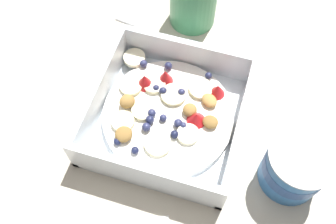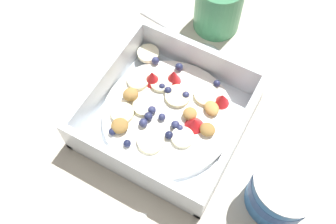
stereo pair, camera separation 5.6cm
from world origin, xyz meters
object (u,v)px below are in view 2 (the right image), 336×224
at_px(fruit_bowl, 168,114).
at_px(yogurt_cup, 282,191).
at_px(coffee_mug, 218,5).
at_px(spoon, 197,43).

relative_size(fruit_bowl, yogurt_cup, 2.49).
xyz_separation_m(fruit_bowl, coffee_mug, (-0.21, -0.02, 0.02)).
distance_m(fruit_bowl, spoon, 0.15).
xyz_separation_m(spoon, yogurt_cup, (0.19, 0.22, 0.04)).
bearing_deg(spoon, fruit_bowl, 10.24).
bearing_deg(fruit_bowl, coffee_mug, -174.60).
distance_m(spoon, coffee_mug, 0.07).
bearing_deg(spoon, yogurt_cup, 48.73).
height_order(fruit_bowl, spoon, fruit_bowl).
xyz_separation_m(yogurt_cup, coffee_mug, (-0.25, -0.21, 0.00)).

